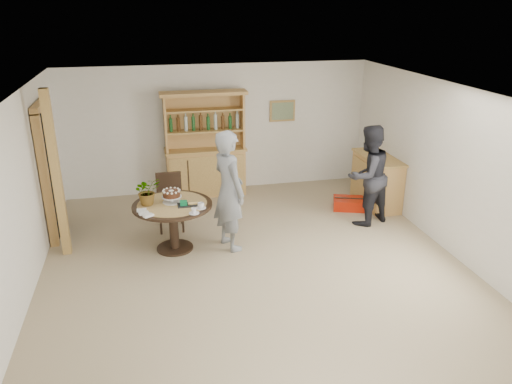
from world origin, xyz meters
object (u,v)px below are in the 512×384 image
object	(u,v)px
sideboard	(377,180)
red_suitcase	(350,204)
dining_chair	(170,197)
adult_person	(368,175)
dining_table	(173,213)
teen_boy	(229,191)
hutch	(206,161)

from	to	relation	value
sideboard	red_suitcase	xyz separation A→B (m)	(-0.55, -0.11, -0.37)
dining_chair	adult_person	bearing A→B (deg)	-8.79
dining_table	teen_boy	bearing A→B (deg)	-6.71
dining_table	teen_boy	xyz separation A→B (m)	(0.85, -0.10, 0.33)
hutch	sideboard	xyz separation A→B (m)	(3.04, -1.24, -0.22)
dining_table	dining_chair	xyz separation A→B (m)	(0.00, 0.83, -0.07)
dining_chair	red_suitcase	size ratio (longest dim) A/B	1.35
teen_boy	adult_person	xyz separation A→B (m)	(2.43, 0.38, -0.07)
dining_table	adult_person	world-z (taller)	adult_person
hutch	dining_table	bearing A→B (deg)	-109.21
dining_chair	teen_boy	bearing A→B (deg)	-46.91
dining_table	red_suitcase	bearing A→B (deg)	15.56
sideboard	dining_table	size ratio (longest dim) A/B	1.05
dining_table	adult_person	size ratio (longest dim) A/B	0.70
sideboard	adult_person	xyz separation A→B (m)	(-0.55, -0.74, 0.39)
dining_table	teen_boy	size ratio (longest dim) A/B	0.64
hutch	dining_chair	xyz separation A→B (m)	(-0.79, -1.43, -0.15)
sideboard	dining_table	xyz separation A→B (m)	(-3.83, -1.02, 0.13)
hutch	sideboard	world-z (taller)	hutch
sideboard	hutch	bearing A→B (deg)	157.79
hutch	red_suitcase	distance (m)	2.89
dining_chair	red_suitcase	world-z (taller)	dining_chair
teen_boy	adult_person	world-z (taller)	teen_boy
dining_chair	hutch	bearing A→B (deg)	61.89
dining_chair	teen_boy	world-z (taller)	teen_boy
hutch	dining_chair	bearing A→B (deg)	-118.79
dining_table	sideboard	bearing A→B (deg)	14.93
teen_boy	dining_table	bearing A→B (deg)	63.23
sideboard	teen_boy	size ratio (longest dim) A/B	0.68
dining_table	red_suitcase	size ratio (longest dim) A/B	1.72
hutch	red_suitcase	size ratio (longest dim) A/B	2.92
dining_table	adult_person	xyz separation A→B (m)	(3.28, 0.28, 0.26)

